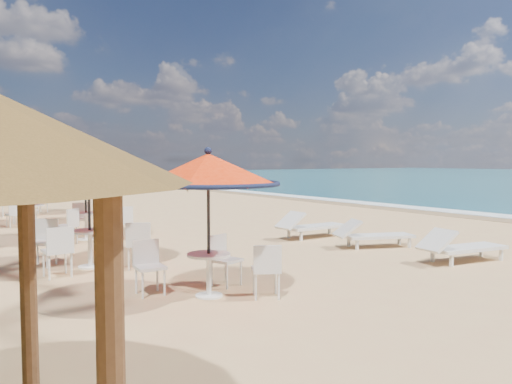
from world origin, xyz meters
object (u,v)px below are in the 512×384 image
Objects in this scene: lounger_far at (310,225)px; station_1 at (87,173)px; station_3 at (31,176)px; lounger_near at (460,246)px; station_2 at (86,171)px; station_4 at (20,163)px; station_0 at (209,188)px; lounger_mid at (371,234)px.

station_1 is at bearing -175.27° from lounger_far.
lounger_near is (5.91, -11.25, -1.23)m from station_3.
station_4 is at bearing 93.17° from station_2.
station_4 is 15.43m from lounger_near.
lounger_near is at bearing -83.35° from lounger_far.
lounger_far reaches higher than lounger_near.
lounger_near is at bearing -52.95° from station_2.
station_0 is 1.15× the size of lounger_mid.
station_4 reaches higher than station_2.
station_1 is 0.92× the size of station_4.
station_0 is at bearing -142.21° from lounger_mid.
lounger_mid is 0.97× the size of lounger_far.
station_4 is at bearing 91.74° from station_0.
station_4 is (-0.39, 7.12, 0.20)m from station_2.
lounger_mid is at bearing 16.47° from station_0.
station_4 is at bearing 87.11° from station_1.
lounger_mid is at bearing 104.36° from lounger_near.
station_0 is 6.45m from station_2.
station_0 is 1.11× the size of lounger_far.
lounger_far is (4.92, -3.01, -1.42)m from station_2.
station_0 is at bearing -89.84° from station_2.
station_0 is 5.53m from lounger_mid.
station_1 is 1.02× the size of station_2.
lounger_mid is (5.72, -9.08, -1.24)m from station_3.
station_4 is at bearing 136.11° from lounger_mid.
station_2 is at bearing 157.71° from lounger_mid.
station_3 is 1.09× the size of lounger_mid.
station_1 is at bearing 159.14° from lounger_near.
station_2 is 1.20× the size of lounger_far.
station_3 is at bearing 143.55° from lounger_mid.
station_1 is at bearing 107.41° from station_0.
station_3 is 1.05× the size of lounger_far.
lounger_near is at bearing -67.98° from station_4.
station_3 is (0.37, 7.59, -0.25)m from station_1.
station_2 reaches higher than lounger_near.
station_4 reaches higher than station_1.
lounger_near is (5.36, -7.10, -1.44)m from station_2.
station_0 is 6.13m from lounger_far.
station_0 is 1.12× the size of lounger_near.
station_4 is (-0.41, 13.57, 0.32)m from station_0.
station_1 is 1.23× the size of lounger_near.
station_4 is (0.16, 2.97, 0.41)m from station_3.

